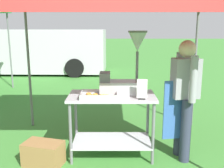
# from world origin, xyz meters

# --- Properties ---
(ground_plane) EXTENTS (70.00, 70.00, 0.00)m
(ground_plane) POSITION_xyz_m (0.00, 6.00, 0.00)
(ground_plane) COLOR #3D7F33
(stall_canopy) EXTENTS (3.13, 2.19, 2.18)m
(stall_canopy) POSITION_xyz_m (-0.01, 1.28, 2.10)
(stall_canopy) COLOR slate
(stall_canopy) RESTS_ON ground
(donut_cart) EXTENTS (1.17, 0.62, 0.88)m
(donut_cart) POSITION_xyz_m (-0.01, 1.18, 0.62)
(donut_cart) COLOR #B7B7BC
(donut_cart) RESTS_ON ground
(donut_tray) EXTENTS (0.48, 0.33, 0.07)m
(donut_tray) POSITION_xyz_m (-0.18, 1.05, 0.90)
(donut_tray) COLOR #B7B7BC
(donut_tray) RESTS_ON donut_cart
(donut_fryer) EXTENTS (0.62, 0.28, 0.85)m
(donut_fryer) POSITION_xyz_m (0.16, 1.23, 1.18)
(donut_fryer) COLOR #B7B7BC
(donut_fryer) RESTS_ON donut_cart
(menu_sign) EXTENTS (0.13, 0.05, 0.26)m
(menu_sign) POSITION_xyz_m (0.37, 0.96, 0.99)
(menu_sign) COLOR black
(menu_sign) RESTS_ON donut_cart
(vendor) EXTENTS (0.46, 0.54, 1.61)m
(vendor) POSITION_xyz_m (0.94, 1.11, 0.90)
(vendor) COLOR #2D3347
(vendor) RESTS_ON ground
(supply_crate) EXTENTS (0.56, 0.42, 0.31)m
(supply_crate) POSITION_xyz_m (-0.91, 0.91, 0.15)
(supply_crate) COLOR olive
(supply_crate) RESTS_ON ground
(van_silver) EXTENTS (5.55, 2.20, 1.69)m
(van_silver) POSITION_xyz_m (-3.06, 8.06, 0.88)
(van_silver) COLOR #BCBCC1
(van_silver) RESTS_ON ground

